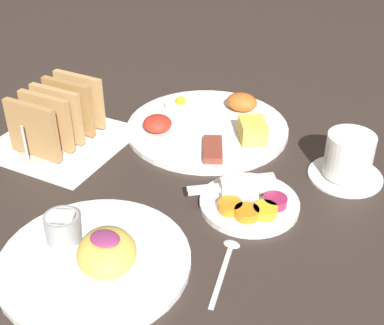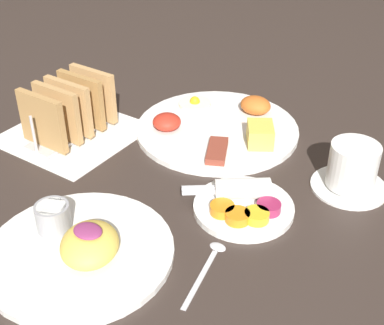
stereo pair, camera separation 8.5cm
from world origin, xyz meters
name	(u,v)px [view 1 (the left image)]	position (x,y,z in m)	size (l,w,h in m)	color
ground_plane	(169,185)	(0.00, 0.00, 0.00)	(3.00, 3.00, 0.00)	#332823
napkin_flat	(62,141)	(-0.24, 0.03, 0.00)	(0.22, 0.22, 0.00)	white
plate_breakfast	(209,125)	(-0.02, 0.19, 0.01)	(0.30, 0.30, 0.05)	white
plate_condiments	(249,200)	(0.13, 0.01, 0.01)	(0.17, 0.15, 0.04)	white
plate_foreground	(94,255)	(0.00, -0.20, 0.01)	(0.25, 0.25, 0.06)	white
toast_rack	(58,116)	(-0.24, 0.03, 0.05)	(0.10, 0.18, 0.10)	#B7B7BC
coffee_cup	(348,158)	(0.24, 0.15, 0.04)	(0.12, 0.12, 0.08)	white
teaspoon	(227,259)	(0.15, -0.11, 0.00)	(0.04, 0.13, 0.01)	silver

